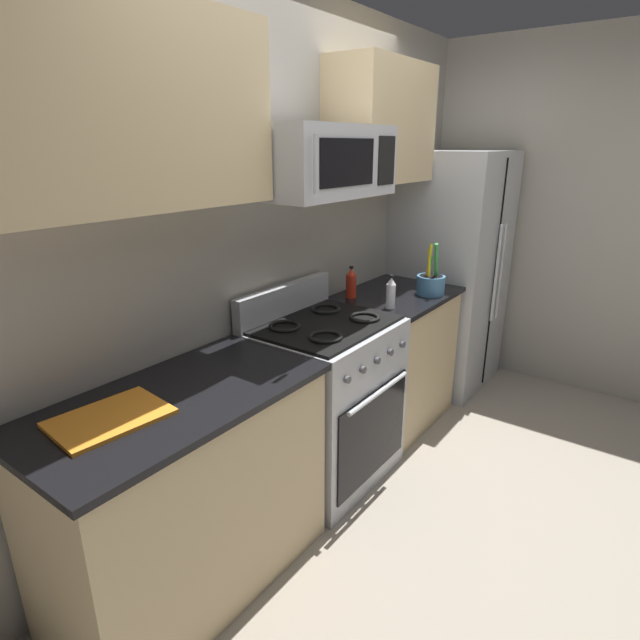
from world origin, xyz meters
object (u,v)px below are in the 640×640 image
object	(u,v)px
refrigerator	(449,272)
cutting_board	(110,418)
bottle_hot_sauce	(351,283)
microwave	(321,161)
range_oven	(325,399)
utensil_crock	(431,283)
bottle_vinegar	(391,293)

from	to	relation	value
refrigerator	cutting_board	xyz separation A→B (m)	(-2.87, 0.05, 0.03)
cutting_board	bottle_hot_sauce	xyz separation A→B (m)	(1.78, 0.15, 0.08)
microwave	cutting_board	bearing A→B (deg)	179.62
range_oven	microwave	size ratio (longest dim) A/B	1.40
utensil_crock	bottle_hot_sauce	bearing A→B (deg)	134.22
refrigerator	microwave	world-z (taller)	microwave
bottle_hot_sauce	bottle_vinegar	bearing A→B (deg)	-99.34
range_oven	cutting_board	size ratio (longest dim) A/B	2.86
range_oven	refrigerator	xyz separation A→B (m)	(1.63, -0.02, 0.42)
range_oven	cutting_board	xyz separation A→B (m)	(-1.25, 0.04, 0.44)
microwave	cutting_board	size ratio (longest dim) A/B	2.04
utensil_crock	range_oven	bearing A→B (deg)	168.10
refrigerator	bottle_hot_sauce	size ratio (longest dim) A/B	8.89
bottle_vinegar	utensil_crock	bearing A→B (deg)	-8.63
range_oven	cutting_board	world-z (taller)	range_oven
bottle_hot_sauce	bottle_vinegar	distance (m)	0.31
microwave	utensil_crock	distance (m)	1.20
range_oven	bottle_hot_sauce	world-z (taller)	bottle_hot_sauce
microwave	cutting_board	distance (m)	1.50
refrigerator	utensil_crock	size ratio (longest dim) A/B	5.23
bottle_hot_sauce	bottle_vinegar	size ratio (longest dim) A/B	1.00
bottle_hot_sauce	cutting_board	bearing A→B (deg)	-175.22
microwave	bottle_hot_sauce	distance (m)	0.93
bottle_vinegar	refrigerator	bearing A→B (deg)	5.45
utensil_crock	microwave	bearing A→B (deg)	166.45
refrigerator	bottle_hot_sauce	xyz separation A→B (m)	(-1.09, 0.20, 0.11)
range_oven	bottle_vinegar	size ratio (longest dim) A/B	5.44
range_oven	cutting_board	bearing A→B (deg)	178.37
refrigerator	microwave	size ratio (longest dim) A/B	2.29
refrigerator	microwave	distance (m)	1.84
utensil_crock	bottle_hot_sauce	distance (m)	0.52
utensil_crock	bottle_vinegar	xyz separation A→B (m)	(-0.41, 0.06, 0.02)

